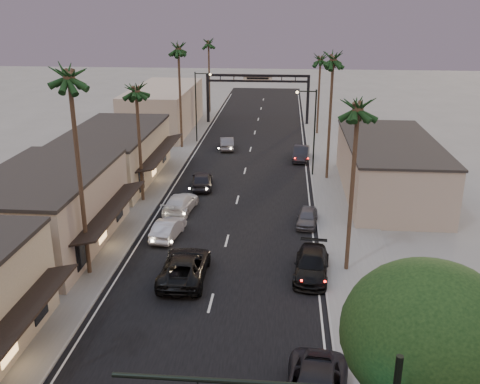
% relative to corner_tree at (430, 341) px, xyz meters
% --- Properties ---
extents(ground, '(200.00, 200.00, 0.00)m').
position_rel_corner_tree_xyz_m(ground, '(-9.48, 32.55, -5.98)').
color(ground, slate).
rests_on(ground, ground).
extents(road, '(14.00, 120.00, 0.02)m').
position_rel_corner_tree_xyz_m(road, '(-9.48, 37.55, -5.97)').
color(road, black).
rests_on(road, ground).
extents(sidewalk_left, '(5.00, 92.00, 0.12)m').
position_rel_corner_tree_xyz_m(sidewalk_left, '(-18.98, 44.55, -5.92)').
color(sidewalk_left, slate).
rests_on(sidewalk_left, ground).
extents(sidewalk_right, '(5.00, 92.00, 0.12)m').
position_rel_corner_tree_xyz_m(sidewalk_right, '(0.02, 44.55, -5.92)').
color(sidewalk_right, slate).
rests_on(sidewalk_right, ground).
extents(storefront_mid, '(8.00, 14.00, 5.50)m').
position_rel_corner_tree_xyz_m(storefront_mid, '(-22.48, 18.55, -3.23)').
color(storefront_mid, '#A29281').
rests_on(storefront_mid, ground).
extents(storefront_far, '(8.00, 16.00, 5.00)m').
position_rel_corner_tree_xyz_m(storefront_far, '(-22.48, 34.55, -3.48)').
color(storefront_far, tan).
rests_on(storefront_far, ground).
extents(storefront_dist, '(8.00, 20.00, 6.00)m').
position_rel_corner_tree_xyz_m(storefront_dist, '(-22.48, 57.55, -2.98)').
color(storefront_dist, '#A29281').
rests_on(storefront_dist, ground).
extents(building_right, '(8.00, 18.00, 5.00)m').
position_rel_corner_tree_xyz_m(building_right, '(4.52, 32.55, -3.48)').
color(building_right, '#A29281').
rests_on(building_right, ground).
extents(corner_tree, '(6.20, 6.20, 8.80)m').
position_rel_corner_tree_xyz_m(corner_tree, '(0.00, 0.00, 0.00)').
color(corner_tree, '#38281C').
rests_on(corner_tree, ground).
extents(arch, '(15.20, 0.40, 7.27)m').
position_rel_corner_tree_xyz_m(arch, '(-9.48, 62.55, -0.45)').
color(arch, black).
rests_on(arch, ground).
extents(streetlight_right, '(2.13, 0.30, 9.00)m').
position_rel_corner_tree_xyz_m(streetlight_right, '(-2.56, 37.55, -0.65)').
color(streetlight_right, black).
rests_on(streetlight_right, ground).
extents(streetlight_left, '(2.13, 0.30, 9.00)m').
position_rel_corner_tree_xyz_m(streetlight_left, '(-16.40, 50.55, -0.65)').
color(streetlight_left, black).
rests_on(streetlight_left, ground).
extents(palm_lb, '(3.20, 3.20, 15.20)m').
position_rel_corner_tree_xyz_m(palm_lb, '(-18.08, 14.55, 7.41)').
color(palm_lb, '#38281C').
rests_on(palm_lb, ground).
extents(palm_lc, '(3.20, 3.20, 12.20)m').
position_rel_corner_tree_xyz_m(palm_lc, '(-18.08, 28.55, 4.49)').
color(palm_lc, '#38281C').
rests_on(palm_lc, ground).
extents(palm_ld, '(3.20, 3.20, 14.20)m').
position_rel_corner_tree_xyz_m(palm_ld, '(-18.08, 47.55, 6.44)').
color(palm_ld, '#38281C').
rests_on(palm_ld, ground).
extents(palm_ra, '(3.20, 3.20, 13.20)m').
position_rel_corner_tree_xyz_m(palm_ra, '(-0.88, 16.55, 5.46)').
color(palm_ra, '#38281C').
rests_on(palm_ra, ground).
extents(palm_rb, '(3.20, 3.20, 14.20)m').
position_rel_corner_tree_xyz_m(palm_rb, '(-0.88, 36.55, 6.44)').
color(palm_rb, '#38281C').
rests_on(palm_rb, ground).
extents(palm_rc, '(3.20, 3.20, 12.20)m').
position_rel_corner_tree_xyz_m(palm_rc, '(-0.88, 56.55, 4.49)').
color(palm_rc, '#38281C').
rests_on(palm_rc, ground).
extents(palm_far, '(3.20, 3.20, 13.20)m').
position_rel_corner_tree_xyz_m(palm_far, '(-17.78, 70.55, 5.46)').
color(palm_far, '#38281C').
rests_on(palm_far, ground).
extents(oncoming_pickup, '(2.97, 6.28, 1.73)m').
position_rel_corner_tree_xyz_m(oncoming_pickup, '(-11.59, 14.48, -5.11)').
color(oncoming_pickup, black).
rests_on(oncoming_pickup, ground).
extents(oncoming_silver, '(2.13, 4.67, 1.49)m').
position_rel_corner_tree_xyz_m(oncoming_silver, '(-14.05, 20.83, -5.24)').
color(oncoming_silver, '#A3A3A8').
rests_on(oncoming_silver, ground).
extents(oncoming_white, '(2.72, 5.55, 1.55)m').
position_rel_corner_tree_xyz_m(oncoming_white, '(-14.15, 26.33, -5.20)').
color(oncoming_white, silver).
rests_on(oncoming_white, ground).
extents(oncoming_dgrey, '(2.51, 5.08, 1.67)m').
position_rel_corner_tree_xyz_m(oncoming_dgrey, '(-13.24, 32.66, -5.14)').
color(oncoming_dgrey, black).
rests_on(oncoming_dgrey, ground).
extents(oncoming_grey_far, '(2.23, 4.79, 1.52)m').
position_rel_corner_tree_xyz_m(oncoming_grey_far, '(-12.41, 47.42, -5.22)').
color(oncoming_grey_far, '#505056').
rests_on(oncoming_grey_far, ground).
extents(curbside_black, '(2.71, 5.63, 1.58)m').
position_rel_corner_tree_xyz_m(curbside_black, '(-3.28, 15.58, -5.19)').
color(curbside_black, black).
rests_on(curbside_black, ground).
extents(curbside_grey, '(2.00, 4.04, 1.33)m').
position_rel_corner_tree_xyz_m(curbside_grey, '(-3.28, 24.24, -5.32)').
color(curbside_grey, '#46464A').
rests_on(curbside_grey, ground).
extents(curbside_far, '(2.10, 4.93, 1.58)m').
position_rel_corner_tree_xyz_m(curbside_far, '(-3.38, 43.29, -5.19)').
color(curbside_far, black).
rests_on(curbside_far, ground).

